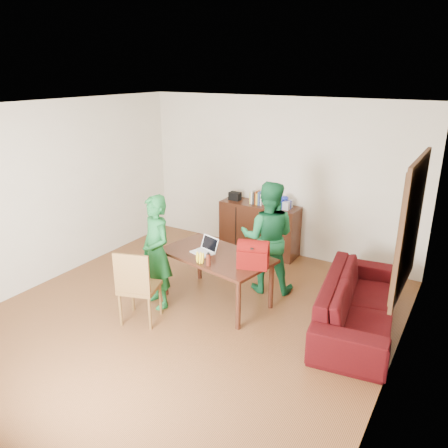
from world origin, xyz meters
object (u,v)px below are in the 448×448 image
Objects in this scene: red_bag at (253,257)px; bottle at (208,259)px; chair at (140,300)px; sofa at (358,303)px; person_far at (268,237)px; laptop at (202,250)px; person_near at (156,252)px; table at (216,260)px.

bottle is at bearing -171.30° from red_bag.
chair is 2.79m from sofa.
laptop is at bearing 30.07° from person_far.
sofa is at bearing 44.11° from person_near.
red_bag is (0.17, -0.79, 0.03)m from person_far.
red_bag is (0.80, -0.03, 0.10)m from laptop.
laptop is at bearing 67.32° from person_near.
laptop is 0.16× the size of sofa.
person_far is at bearing 71.77° from bottle.
table is 0.66m from red_bag.
table is 0.75× the size of sofa.
table is at bearing 40.28° from chair.
bottle is at bearing 22.83° from chair.
table is 1.00× the size of person_far.
person_near is 4.54× the size of laptop.
chair is 0.67m from person_near.
red_bag is at bearing 1.26° from table.
red_bag reaches higher than table.
table is 1.05× the size of person_near.
bottle is 0.58m from red_bag.
chair is at bearing -162.22° from red_bag.
person_near reaches higher than bottle.
person_near is (-0.07, 0.45, 0.49)m from chair.
sofa is at bearing 23.17° from bottle.
sofa is at bearing 22.55° from table.
person_far reaches higher than table.
person_far is at bearing 39.62° from chair.
person_near is at bearing -131.99° from table.
chair is 2.93× the size of laptop.
chair is at bearing -110.83° from table.
sofa is (2.51, 0.90, -0.47)m from person_near.
red_bag is at bearing 17.05° from chair.
person_far is at bearing 84.49° from red_bag.
laptop is at bearing 94.64° from sofa.
chair reaches higher than laptop.
red_bag is (1.19, 0.85, 0.56)m from chair.
person_near is at bearing 179.73° from red_bag.
person_near reaches higher than laptop.
laptop is 0.89× the size of red_bag.
person_far reaches higher than bottle.
chair is at bearing 37.82° from person_far.
person_far is (0.44, 0.69, 0.20)m from table.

